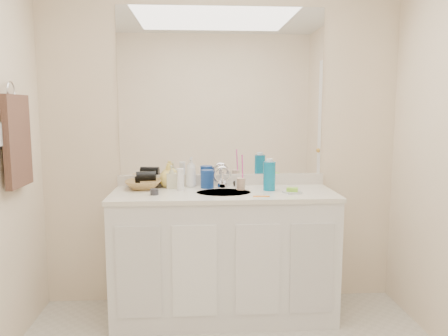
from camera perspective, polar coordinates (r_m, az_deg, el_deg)
wall_back at (r=3.21m, az=-0.36°, el=3.43°), size 2.60×0.02×2.40m
wall_front at (r=0.67m, az=12.40°, el=-13.56°), size 2.60×0.02×2.40m
vanity_cabinet at (r=3.10m, az=-0.06°, el=-11.39°), size 1.50×0.55×0.85m
countertop at (r=2.99m, az=-0.06°, el=-3.39°), size 1.52×0.57×0.03m
backsplash at (r=3.23m, az=-0.34°, el=-1.55°), size 1.52×0.03×0.08m
sink_basin at (r=2.97m, az=-0.04°, el=-3.41°), size 0.37×0.37×0.02m
faucet at (r=3.13m, az=-0.24°, el=-1.57°), size 0.02×0.02×0.11m
mirror at (r=3.20m, az=-0.36°, el=9.86°), size 1.48×0.01×1.20m
blue_mug at (r=3.12m, az=-2.21°, el=-1.43°), size 0.10×0.10×0.13m
tan_cup at (r=3.05m, az=2.22°, el=-2.09°), size 0.07×0.07×0.08m
toothbrush at (r=3.03m, az=2.42°, el=-0.06°), size 0.02×0.04×0.19m
mouthwash_bottle at (r=3.04m, az=5.94°, el=-1.05°), size 0.09×0.09×0.20m
soap_dish at (r=2.96m, az=8.90°, el=-3.16°), size 0.13×0.11×0.01m
green_soap at (r=2.96m, az=8.91°, el=-2.81°), size 0.09×0.07×0.03m
orange_comb at (r=2.83m, az=4.90°, el=-3.69°), size 0.11×0.03×0.00m
dark_jar at (r=2.91m, az=-9.08°, el=-3.09°), size 0.06×0.06×0.04m
extra_white_bottle at (r=3.04m, az=-5.69°, el=-1.50°), size 0.06×0.06×0.15m
soap_bottle_white at (r=3.16m, az=-4.36°, el=-0.65°), size 0.10×0.10×0.20m
soap_bottle_cream at (r=3.13m, az=-6.87°, el=-1.15°), size 0.08×0.08×0.16m
soap_bottle_yellow at (r=3.17m, az=-7.25°, el=-0.94°), size 0.18×0.18×0.17m
wicker_basket at (r=3.13m, az=-10.48°, el=-2.14°), size 0.25×0.25×0.06m
hair_dryer at (r=3.12m, az=-10.14°, el=-1.07°), size 0.15×0.09×0.07m
towel_ring at (r=2.89m, az=-26.09°, el=9.12°), size 0.01×0.11×0.11m
hand_towel at (r=2.89m, az=-25.37°, el=3.20°), size 0.04×0.32×0.55m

